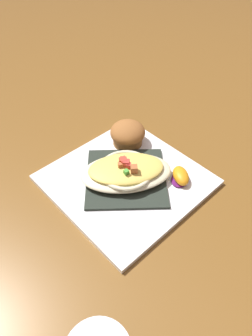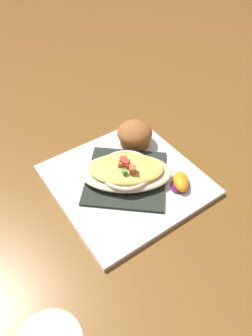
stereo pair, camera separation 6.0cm
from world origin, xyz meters
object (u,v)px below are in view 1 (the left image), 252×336
square_plate (126,180)px  orange_garnish (181,176)px  muffin (128,134)px  gratin_dish (126,171)px

square_plate → orange_garnish: size_ratio=4.76×
muffin → orange_garnish: 0.16m
muffin → square_plate: bearing=134.1°
square_plate → gratin_dish: (-0.00, 0.00, 0.03)m
square_plate → muffin: 0.12m
orange_garnish → square_plate: bearing=44.0°
square_plate → muffin: size_ratio=3.61×
gratin_dish → muffin: (0.08, -0.08, 0.00)m
gratin_dish → orange_garnish: gratin_dish is taller
orange_garnish → muffin: bearing=-0.9°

